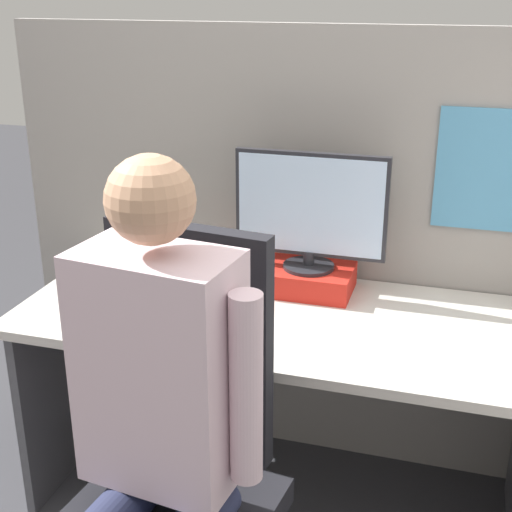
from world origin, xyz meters
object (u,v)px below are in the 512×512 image
Objects in this scene: monitor at (310,210)px; carrot_toy at (214,331)px; laptop at (147,282)px; pen_cup at (91,262)px; paper_box at (308,279)px; person at (155,418)px; office_chair at (179,455)px.

carrot_toy is at bearing -114.77° from monitor.
laptop is 0.38m from carrot_toy.
laptop is 2.77× the size of pen_cup.
laptop is (-0.49, -0.18, 0.00)m from paper_box.
carrot_toy is 0.53m from person.
laptop is 0.27× the size of office_chair.
carrot_toy is 0.63m from pen_cup.
paper_box is at bearing 20.07° from laptop.
laptop is 0.26m from pen_cup.
monitor is at bearing 7.54° from pen_cup.
paper_box is 0.24m from monitor.
paper_box is 0.74m from pen_cup.
laptop reaches higher than pen_cup.
office_chair reaches higher than pen_cup.
person reaches higher than office_chair.
laptop is (-0.49, -0.18, -0.23)m from monitor.
carrot_toy is at bearing -28.56° from pen_cup.
person reaches higher than paper_box.
laptop is at bearing -159.64° from monitor.
monitor is at bearing 65.23° from carrot_toy.
laptop is at bearing -18.69° from pen_cup.
office_chair is at bearing 97.36° from person.
paper_box is at bearing 78.76° from office_chair.
person is at bearing -82.64° from office_chair.
paper_box is 0.52m from laptop.
person reaches higher than laptop.
pen_cup is at bearing 161.31° from laptop.
office_chair is at bearing -101.20° from monitor.
monitor is at bearing 81.96° from person.
carrot_toy is (0.31, -0.22, -0.02)m from laptop.
monitor reaches higher than pen_cup.
paper_box reaches higher than carrot_toy.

